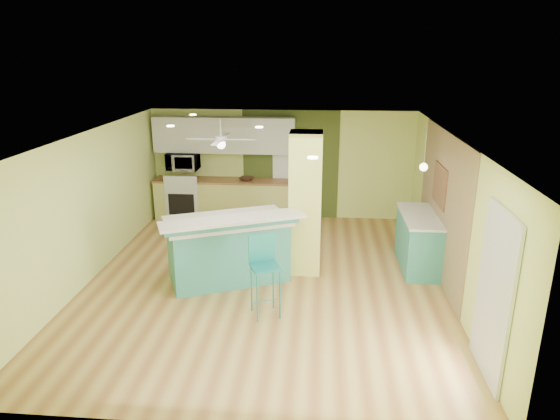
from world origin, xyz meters
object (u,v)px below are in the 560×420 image
at_px(bar_stool, 264,263).
at_px(side_counter, 419,241).
at_px(canister, 244,217).
at_px(peninsula, 228,248).
at_px(fruit_bowl, 246,179).

relative_size(bar_stool, side_counter, 0.79).
bearing_deg(bar_stool, side_counter, 14.23).
distance_m(side_counter, canister, 3.22).
xyz_separation_m(peninsula, bar_stool, (0.74, -1.10, 0.24)).
bearing_deg(canister, peninsula, 173.53).
xyz_separation_m(peninsula, side_counter, (3.33, 0.80, -0.08)).
relative_size(fruit_bowl, canister, 2.15).
bearing_deg(canister, fruit_bowl, 98.01).
bearing_deg(fruit_bowl, side_counter, -33.81).
distance_m(fruit_bowl, canister, 3.20).
relative_size(bar_stool, fruit_bowl, 3.84).
xyz_separation_m(peninsula, fruit_bowl, (-0.15, 3.13, 0.40)).
relative_size(side_counter, canister, 10.40).
height_order(side_counter, canister, canister).
bearing_deg(bar_stool, peninsula, 101.93).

